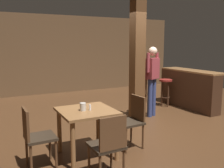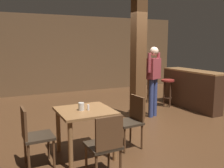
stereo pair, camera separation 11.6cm
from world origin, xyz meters
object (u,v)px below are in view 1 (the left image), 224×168
(chair_west, at_px, (35,135))
(standing_person, at_px, (152,76))
(salt_shaker, at_px, (90,108))
(napkin_cup, at_px, (83,107))
(chair_east, at_px, (133,119))
(bar_stool_mid, at_px, (148,84))
(bar_counter, at_px, (189,89))
(chair_south, at_px, (109,143))
(bar_stool_near, at_px, (165,86))
(dining_table, at_px, (87,119))

(chair_west, xyz_separation_m, standing_person, (3.06, 1.38, 0.50))
(salt_shaker, bearing_deg, napkin_cup, 159.81)
(standing_person, bearing_deg, napkin_cup, -149.49)
(chair_east, distance_m, chair_west, 1.65)
(napkin_cup, distance_m, salt_shaker, 0.11)
(napkin_cup, bearing_deg, salt_shaker, -20.19)
(bar_stool_mid, bearing_deg, salt_shaker, -138.49)
(standing_person, bearing_deg, bar_counter, 8.60)
(chair_south, distance_m, standing_person, 3.16)
(bar_counter, bearing_deg, bar_stool_near, 137.55)
(chair_south, height_order, bar_counter, bar_counter)
(napkin_cup, relative_size, bar_counter, 0.06)
(bar_stool_mid, bearing_deg, bar_stool_near, -76.26)
(napkin_cup, bearing_deg, bar_stool_mid, 40.15)
(chair_east, height_order, chair_west, same)
(chair_south, xyz_separation_m, standing_person, (2.26, 2.15, 0.50))
(chair_south, bearing_deg, standing_person, 43.59)
(chair_west, bearing_deg, bar_stool_near, 26.74)
(chair_south, relative_size, bar_stool_near, 1.14)
(chair_east, distance_m, napkin_cup, 0.97)
(chair_west, relative_size, bar_stool_near, 1.14)
(salt_shaker, height_order, bar_stool_near, salt_shaker)
(chair_south, relative_size, salt_shaker, 9.85)
(dining_table, relative_size, chair_east, 0.95)
(dining_table, distance_m, napkin_cup, 0.22)
(napkin_cup, bearing_deg, standing_person, 30.51)
(dining_table, height_order, chair_east, chair_east)
(chair_west, bearing_deg, chair_east, 0.37)
(salt_shaker, bearing_deg, standing_person, 32.38)
(bar_stool_near, relative_size, bar_stool_mid, 1.00)
(chair_west, distance_m, bar_stool_near, 4.50)
(chair_west, relative_size, salt_shaker, 9.85)
(dining_table, bearing_deg, salt_shaker, -53.24)
(dining_table, distance_m, chair_south, 0.81)
(salt_shaker, relative_size, bar_stool_mid, 0.12)
(bar_counter, relative_size, bar_stool_near, 2.51)
(dining_table, xyz_separation_m, chair_south, (-0.01, -0.80, -0.11))
(chair_west, xyz_separation_m, salt_shaker, (0.85, -0.02, 0.30))
(chair_south, bearing_deg, bar_stool_mid, 48.14)
(standing_person, xyz_separation_m, bar_stool_mid, (0.80, 1.27, -0.43))
(bar_stool_mid, bearing_deg, chair_south, -131.86)
(chair_south, xyz_separation_m, bar_stool_near, (3.22, 2.80, 0.09))
(chair_west, relative_size, standing_person, 0.52)
(dining_table, height_order, salt_shaker, salt_shaker)
(bar_counter, height_order, bar_stool_near, bar_counter)
(bar_counter, bearing_deg, salt_shaker, -156.00)
(chair_south, xyz_separation_m, bar_stool_mid, (3.06, 3.42, 0.07))
(standing_person, height_order, bar_stool_near, standing_person)
(bar_counter, bearing_deg, napkin_cup, -157.08)
(chair_east, distance_m, chair_south, 1.16)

